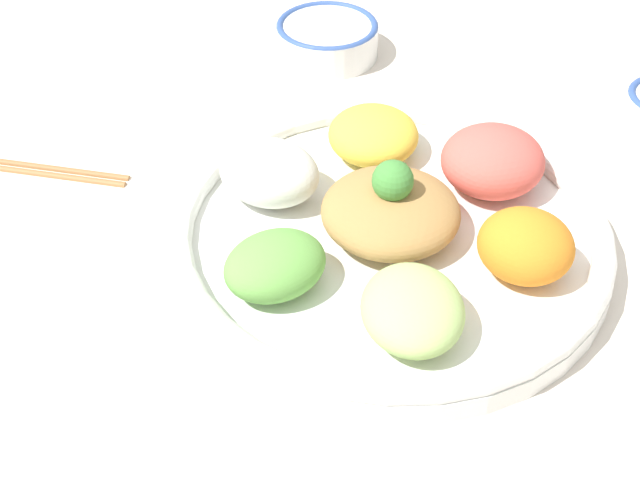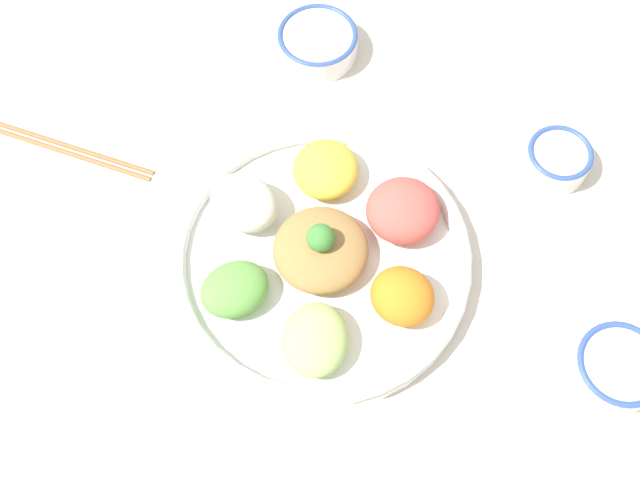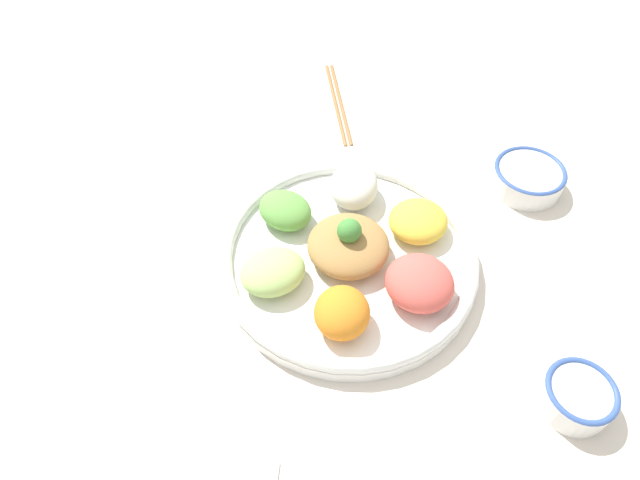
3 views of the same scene
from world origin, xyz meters
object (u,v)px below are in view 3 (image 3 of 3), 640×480
(sauce_bowl_red, at_px, (577,396))
(rice_bowl_blue, at_px, (528,177))
(chopsticks_pair_near, at_px, (338,102))
(salad_platter, at_px, (349,253))

(sauce_bowl_red, relative_size, rice_bowl_blue, 0.75)
(sauce_bowl_red, bearing_deg, rice_bowl_blue, -177.78)
(sauce_bowl_red, height_order, rice_bowl_blue, sauce_bowl_red)
(rice_bowl_blue, xyz_separation_m, chopsticks_pair_near, (-0.18, -0.32, -0.02))
(sauce_bowl_red, xyz_separation_m, rice_bowl_blue, (-0.36, -0.01, -0.00))
(rice_bowl_blue, relative_size, chopsticks_pair_near, 0.47)
(salad_platter, xyz_separation_m, sauce_bowl_red, (0.17, 0.28, -0.00))
(sauce_bowl_red, height_order, chopsticks_pair_near, sauce_bowl_red)
(salad_platter, relative_size, chopsticks_pair_near, 1.53)
(salad_platter, relative_size, rice_bowl_blue, 3.25)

